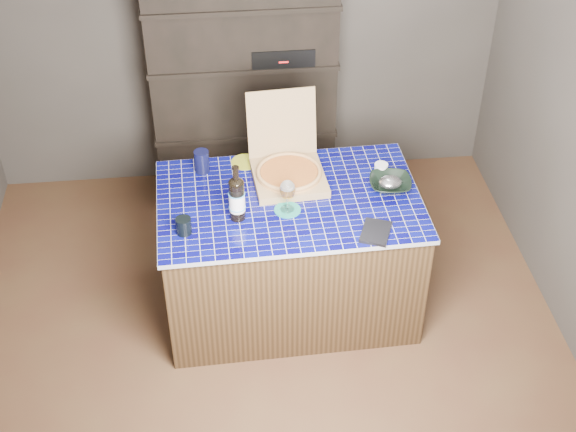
{
  "coord_description": "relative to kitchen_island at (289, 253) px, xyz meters",
  "views": [
    {
      "loc": [
        -0.2,
        -3.18,
        3.49
      ],
      "look_at": [
        0.14,
        0.0,
        0.93
      ],
      "focal_mm": 50.0,
      "sensor_mm": 36.0,
      "label": 1
    }
  ],
  "objects": [
    {
      "name": "shelving_unit",
      "position": [
        -0.17,
        1.21,
        0.5
      ],
      "size": [
        1.2,
        0.41,
        1.8
      ],
      "color": "black",
      "rests_on": "floor"
    },
    {
      "name": "teal_trivet",
      "position": [
        -0.02,
        -0.1,
        0.4
      ],
      "size": [
        0.15,
        0.15,
        0.01
      ],
      "primitive_type": "cylinder",
      "color": "#198472",
      "rests_on": "kitchen_island"
    },
    {
      "name": "dvd_case",
      "position": [
        0.42,
        -0.34,
        0.41
      ],
      "size": [
        0.21,
        0.24,
        0.02
      ],
      "primitive_type": "cube",
      "rotation": [
        0.0,
        0.0,
        -0.37
      ],
      "color": "black",
      "rests_on": "kitchen_island"
    },
    {
      "name": "kitchen_island",
      "position": [
        0.0,
        0.0,
        0.0
      ],
      "size": [
        1.48,
        0.96,
        0.8
      ],
      "rotation": [
        0.0,
        0.0,
        0.03
      ],
      "color": "#4A331D",
      "rests_on": "floor"
    },
    {
      "name": "navy_cup",
      "position": [
        -0.47,
        0.32,
        0.47
      ],
      "size": [
        0.09,
        0.09,
        0.13
      ],
      "primitive_type": "cylinder",
      "color": "black",
      "rests_on": "kitchen_island"
    },
    {
      "name": "wine_glass",
      "position": [
        -0.02,
        -0.1,
        0.53
      ],
      "size": [
        0.09,
        0.09,
        0.19
      ],
      "color": "white",
      "rests_on": "teal_trivet"
    },
    {
      "name": "pizza_box",
      "position": [
        0.02,
        0.19,
        0.46
      ],
      "size": [
        0.43,
        0.51,
        0.44
      ],
      "rotation": [
        0.0,
        0.0,
        0.07
      ],
      "color": "#9A7C4F",
      "rests_on": "kitchen_island"
    },
    {
      "name": "white_jar",
      "position": [
        0.55,
        0.18,
        0.43
      ],
      "size": [
        0.08,
        0.08,
        0.07
      ],
      "primitive_type": "cylinder",
      "color": "white",
      "rests_on": "kitchen_island"
    },
    {
      "name": "green_trivet",
      "position": [
        -0.22,
        0.38,
        0.4
      ],
      "size": [
        0.17,
        0.17,
        0.01
      ],
      "primitive_type": "cylinder",
      "color": "#9CA323",
      "rests_on": "kitchen_island"
    },
    {
      "name": "room",
      "position": [
        -0.18,
        -0.32,
        0.85
      ],
      "size": [
        3.5,
        3.5,
        3.5
      ],
      "color": "brown",
      "rests_on": "ground"
    },
    {
      "name": "foil_contents",
      "position": [
        0.57,
        0.04,
        0.44
      ],
      "size": [
        0.13,
        0.11,
        0.06
      ],
      "primitive_type": "ellipsoid",
      "color": "#B0B1BC",
      "rests_on": "bowl"
    },
    {
      "name": "mead_bottle",
      "position": [
        -0.29,
        -0.14,
        0.53
      ],
      "size": [
        0.09,
        0.09,
        0.33
      ],
      "color": "black",
      "rests_on": "kitchen_island"
    },
    {
      "name": "bowl",
      "position": [
        0.57,
        0.04,
        0.43
      ],
      "size": [
        0.26,
        0.26,
        0.06
      ],
      "primitive_type": "imported",
      "rotation": [
        0.0,
        0.0,
        -0.11
      ],
      "color": "black",
      "rests_on": "kitchen_island"
    },
    {
      "name": "tumbler",
      "position": [
        -0.58,
        -0.23,
        0.44
      ],
      "size": [
        0.08,
        0.08,
        0.09
      ],
      "primitive_type": "cylinder",
      "color": "black",
      "rests_on": "kitchen_island"
    }
  ]
}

